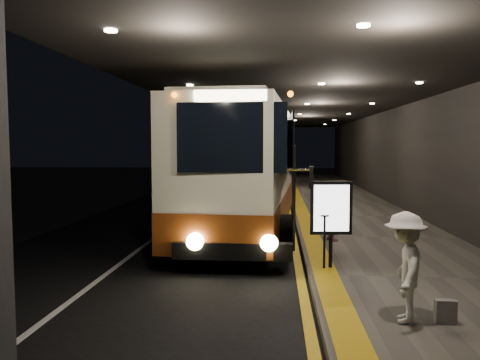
{
  "coord_description": "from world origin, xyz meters",
  "views": [
    {
      "loc": [
        1.85,
        -12.55,
        2.76
      ],
      "look_at": [
        0.71,
        1.77,
        1.7
      ],
      "focal_mm": 35.0,
      "sensor_mm": 36.0,
      "label": 1
    }
  ],
  "objects_px": {
    "coach_second": "(264,158)",
    "info_sign": "(331,210)",
    "passenger_waiting_white": "(405,267)",
    "stanchion_post": "(324,242)",
    "bag_polka": "(446,312)",
    "coach_third": "(266,155)",
    "passenger_boarding": "(332,211)",
    "coach_main": "(249,172)"
  },
  "relations": [
    {
      "from": "coach_third",
      "to": "info_sign",
      "type": "height_order",
      "value": "coach_third"
    },
    {
      "from": "coach_second",
      "to": "coach_third",
      "type": "distance_m",
      "value": 14.13
    },
    {
      "from": "coach_main",
      "to": "passenger_boarding",
      "type": "bearing_deg",
      "value": -44.29
    },
    {
      "from": "coach_main",
      "to": "coach_third",
      "type": "distance_m",
      "value": 28.53
    },
    {
      "from": "info_sign",
      "to": "stanchion_post",
      "type": "bearing_deg",
      "value": -154.32
    },
    {
      "from": "bag_polka",
      "to": "passenger_boarding",
      "type": "bearing_deg",
      "value": 98.97
    },
    {
      "from": "passenger_waiting_white",
      "to": "stanchion_post",
      "type": "relative_size",
      "value": 1.44
    },
    {
      "from": "coach_main",
      "to": "coach_second",
      "type": "xyz_separation_m",
      "value": [
        0.06,
        14.4,
        0.09
      ]
    },
    {
      "from": "passenger_waiting_white",
      "to": "stanchion_post",
      "type": "height_order",
      "value": "passenger_waiting_white"
    },
    {
      "from": "bag_polka",
      "to": "info_sign",
      "type": "height_order",
      "value": "info_sign"
    },
    {
      "from": "coach_second",
      "to": "stanchion_post",
      "type": "bearing_deg",
      "value": -86.35
    },
    {
      "from": "coach_third",
      "to": "stanchion_post",
      "type": "height_order",
      "value": "coach_third"
    },
    {
      "from": "coach_third",
      "to": "passenger_waiting_white",
      "type": "relative_size",
      "value": 7.57
    },
    {
      "from": "coach_main",
      "to": "bag_polka",
      "type": "bearing_deg",
      "value": -64.79
    },
    {
      "from": "passenger_waiting_white",
      "to": "info_sign",
      "type": "height_order",
      "value": "info_sign"
    },
    {
      "from": "coach_second",
      "to": "info_sign",
      "type": "relative_size",
      "value": 7.02
    },
    {
      "from": "info_sign",
      "to": "bag_polka",
      "type": "bearing_deg",
      "value": -72.24
    },
    {
      "from": "coach_second",
      "to": "passenger_boarding",
      "type": "height_order",
      "value": "coach_second"
    },
    {
      "from": "coach_third",
      "to": "bag_polka",
      "type": "distance_m",
      "value": 37.49
    },
    {
      "from": "coach_third",
      "to": "info_sign",
      "type": "xyz_separation_m",
      "value": [
        2.23,
        -34.23,
        -0.46
      ]
    },
    {
      "from": "coach_third",
      "to": "bag_polka",
      "type": "height_order",
      "value": "coach_third"
    },
    {
      "from": "passenger_waiting_white",
      "to": "info_sign",
      "type": "distance_m",
      "value": 3.13
    },
    {
      "from": "stanchion_post",
      "to": "coach_third",
      "type": "bearing_deg",
      "value": 93.48
    },
    {
      "from": "coach_third",
      "to": "passenger_waiting_white",
      "type": "bearing_deg",
      "value": -87.4
    },
    {
      "from": "coach_third",
      "to": "info_sign",
      "type": "distance_m",
      "value": 34.31
    },
    {
      "from": "coach_second",
      "to": "stanchion_post",
      "type": "xyz_separation_m",
      "value": [
        1.87,
        -20.19,
        -1.24
      ]
    },
    {
      "from": "coach_main",
      "to": "passenger_waiting_white",
      "type": "distance_m",
      "value": 9.2
    },
    {
      "from": "passenger_boarding",
      "to": "info_sign",
      "type": "xyz_separation_m",
      "value": [
        -0.38,
        -2.95,
        0.43
      ]
    },
    {
      "from": "coach_main",
      "to": "passenger_waiting_white",
      "type": "bearing_deg",
      "value": -68.08
    },
    {
      "from": "passenger_boarding",
      "to": "bag_polka",
      "type": "xyz_separation_m",
      "value": [
        0.95,
        -6.01,
        -0.64
      ]
    },
    {
      "from": "coach_second",
      "to": "bag_polka",
      "type": "xyz_separation_m",
      "value": [
        3.34,
        -23.16,
        -1.64
      ]
    },
    {
      "from": "coach_second",
      "to": "coach_third",
      "type": "xyz_separation_m",
      "value": [
        -0.22,
        14.13,
        -0.1
      ]
    },
    {
      "from": "bag_polka",
      "to": "passenger_waiting_white",
      "type": "bearing_deg",
      "value": 174.83
    },
    {
      "from": "coach_second",
      "to": "passenger_waiting_white",
      "type": "bearing_deg",
      "value": -84.85
    },
    {
      "from": "passenger_boarding",
      "to": "passenger_waiting_white",
      "type": "relative_size",
      "value": 1.0
    },
    {
      "from": "passenger_waiting_white",
      "to": "coach_second",
      "type": "bearing_deg",
      "value": -161.16
    },
    {
      "from": "passenger_boarding",
      "to": "coach_third",
      "type": "bearing_deg",
      "value": -19.88
    },
    {
      "from": "passenger_boarding",
      "to": "passenger_waiting_white",
      "type": "height_order",
      "value": "same"
    },
    {
      "from": "passenger_boarding",
      "to": "passenger_waiting_white",
      "type": "bearing_deg",
      "value": 158.87
    },
    {
      "from": "coach_third",
      "to": "stanchion_post",
      "type": "xyz_separation_m",
      "value": [
        2.09,
        -34.32,
        -1.15
      ]
    },
    {
      "from": "coach_third",
      "to": "passenger_waiting_white",
      "type": "height_order",
      "value": "coach_third"
    },
    {
      "from": "info_sign",
      "to": "coach_second",
      "type": "bearing_deg",
      "value": 90.07
    }
  ]
}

